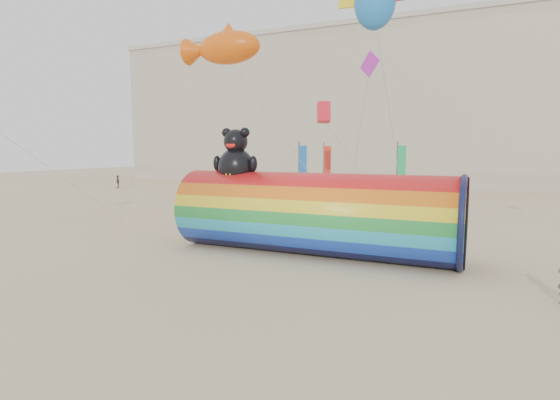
% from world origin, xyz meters
% --- Properties ---
extents(ground, '(160.00, 160.00, 0.00)m').
position_xyz_m(ground, '(0.00, 0.00, 0.00)').
color(ground, '#CCB58C').
rests_on(ground, ground).
extents(hotel_building, '(60.40, 15.40, 20.60)m').
position_xyz_m(hotel_building, '(-12.00, 45.95, 10.31)').
color(hotel_building, '#B7AD99').
rests_on(hotel_building, ground).
extents(windsock_assembly, '(12.38, 3.77, 5.70)m').
position_xyz_m(windsock_assembly, '(1.86, 2.07, 1.89)').
color(windsock_assembly, red).
rests_on(windsock_assembly, ground).
extents(festival_banners, '(7.16, 4.34, 5.20)m').
position_xyz_m(festival_banners, '(-0.78, 15.43, 2.64)').
color(festival_banners, '#59595E').
rests_on(festival_banners, ground).
extents(flying_kites, '(31.88, 15.46, 6.08)m').
position_xyz_m(flying_kites, '(-1.71, 7.02, 10.57)').
color(flying_kites, blue).
rests_on(flying_kites, ground).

